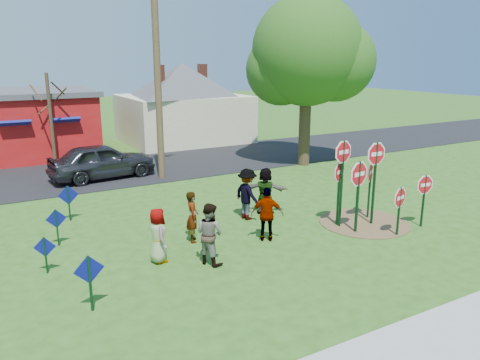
# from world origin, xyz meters

# --- Properties ---
(ground) EXTENTS (120.00, 120.00, 0.00)m
(ground) POSITION_xyz_m (0.00, 0.00, 0.00)
(ground) COLOR #2A5217
(ground) RESTS_ON ground
(sidewalk) EXTENTS (22.00, 1.80, 0.08)m
(sidewalk) POSITION_xyz_m (0.00, -7.20, 0.04)
(sidewalk) COLOR #9E9E99
(sidewalk) RESTS_ON ground
(road) EXTENTS (120.00, 7.50, 0.04)m
(road) POSITION_xyz_m (0.00, 11.50, 0.02)
(road) COLOR black
(road) RESTS_ON ground
(dirt_patch) EXTENTS (3.20, 3.20, 0.03)m
(dirt_patch) POSITION_xyz_m (4.50, -1.00, 0.01)
(dirt_patch) COLOR brown
(dirt_patch) RESTS_ON ground
(red_building) EXTENTS (9.40, 7.69, 3.90)m
(red_building) POSITION_xyz_m (-5.50, 17.99, 1.97)
(red_building) COLOR #A31011
(red_building) RESTS_ON ground
(cream_house) EXTENTS (9.40, 9.40, 6.50)m
(cream_house) POSITION_xyz_m (5.50, 18.00, 2.92)
(cream_house) COLOR beige
(cream_house) RESTS_ON ground
(stop_sign_a) EXTENTS (1.14, 0.22, 2.63)m
(stop_sign_a) POSITION_xyz_m (3.58, -1.54, 1.82)
(stop_sign_a) COLOR #0E3418
(stop_sign_a) RESTS_ON ground
(stop_sign_b) EXTENTS (1.06, 0.17, 3.22)m
(stop_sign_b) POSITION_xyz_m (3.46, -0.85, 2.36)
(stop_sign_b) COLOR #0E3418
(stop_sign_b) RESTS_ON ground
(stop_sign_c) EXTENTS (1.10, 0.07, 3.11)m
(stop_sign_c) POSITION_xyz_m (4.63, -1.21, 2.20)
(stop_sign_c) COLOR #0E3418
(stop_sign_c) RESTS_ON ground
(stop_sign_d) EXTENTS (0.86, 0.55, 2.26)m
(stop_sign_d) POSITION_xyz_m (4.99, -0.66, 1.60)
(stop_sign_d) COLOR #0E3418
(stop_sign_d) RESTS_ON ground
(stop_sign_e) EXTENTS (0.93, 0.23, 1.80)m
(stop_sign_e) POSITION_xyz_m (4.58, -2.44, 1.20)
(stop_sign_e) COLOR #0E3418
(stop_sign_e) RESTS_ON ground
(stop_sign_f) EXTENTS (0.93, 0.12, 1.99)m
(stop_sign_f) POSITION_xyz_m (5.98, -2.25, 1.40)
(stop_sign_f) COLOR #0E3418
(stop_sign_f) RESTS_ON ground
(stop_sign_g) EXTENTS (0.91, 0.40, 2.45)m
(stop_sign_g) POSITION_xyz_m (3.47, -0.71, 1.71)
(stop_sign_g) COLOR #0E3418
(stop_sign_g) RESTS_ON ground
(blue_diamond_a) EXTENTS (0.71, 0.07, 1.40)m
(blue_diamond_a) POSITION_xyz_m (-5.37, -2.32, 0.87)
(blue_diamond_a) COLOR #0E3418
(blue_diamond_a) RESTS_ON ground
(blue_diamond_b) EXTENTS (0.57, 0.17, 1.07)m
(blue_diamond_b) POSITION_xyz_m (-6.01, 0.30, 0.65)
(blue_diamond_b) COLOR #0E3418
(blue_diamond_b) RESTS_ON ground
(blue_diamond_c) EXTENTS (0.62, 0.06, 1.21)m
(blue_diamond_c) POSITION_xyz_m (-5.42, 2.22, 0.74)
(blue_diamond_c) COLOR #0E3418
(blue_diamond_c) RESTS_ON ground
(blue_diamond_d) EXTENTS (0.72, 0.08, 1.32)m
(blue_diamond_d) POSITION_xyz_m (-4.67, 4.47, 0.81)
(blue_diamond_d) COLOR #0E3418
(blue_diamond_d) RESTS_ON ground
(person_a) EXTENTS (0.52, 0.80, 1.62)m
(person_a) POSITION_xyz_m (-3.07, -0.49, 0.81)
(person_a) COLOR #3C477E
(person_a) RESTS_ON ground
(person_b) EXTENTS (0.57, 0.70, 1.67)m
(person_b) POSITION_xyz_m (-1.56, 0.46, 0.83)
(person_b) COLOR #277964
(person_b) RESTS_ON ground
(person_c) EXTENTS (0.99, 1.09, 1.81)m
(person_c) POSITION_xyz_m (-1.81, -1.31, 0.90)
(person_c) COLOR #95553B
(person_c) RESTS_ON ground
(person_d) EXTENTS (0.87, 1.31, 1.89)m
(person_d) POSITION_xyz_m (1.06, 1.47, 0.95)
(person_d) COLOR #38373C
(person_d) RESTS_ON ground
(person_e) EXTENTS (1.11, 0.94, 1.78)m
(person_e) POSITION_xyz_m (0.56, -0.67, 0.89)
(person_e) COLOR #513261
(person_e) RESTS_ON ground
(person_f) EXTENTS (1.62, 1.47, 1.79)m
(person_f) POSITION_xyz_m (1.97, 1.66, 0.90)
(person_f) COLOR #194F2C
(person_f) RESTS_ON ground
(suv) EXTENTS (5.21, 2.52, 1.71)m
(suv) POSITION_xyz_m (-2.12, 10.01, 0.90)
(suv) COLOR #303035
(suv) RESTS_ON road
(utility_pole) EXTENTS (2.51, 0.34, 10.24)m
(utility_pole) POSITION_xyz_m (0.38, 8.61, 5.39)
(utility_pole) COLOR #4C3823
(utility_pole) RESTS_ON ground
(leafy_tree) EXTENTS (6.35, 5.79, 9.02)m
(leafy_tree) POSITION_xyz_m (8.44, 7.68, 5.81)
(leafy_tree) COLOR #382819
(leafy_tree) RESTS_ON ground
(bare_tree_east) EXTENTS (1.80, 1.80, 5.01)m
(bare_tree_east) POSITION_xyz_m (-3.79, 13.72, 3.24)
(bare_tree_east) COLOR #382819
(bare_tree_east) RESTS_ON ground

